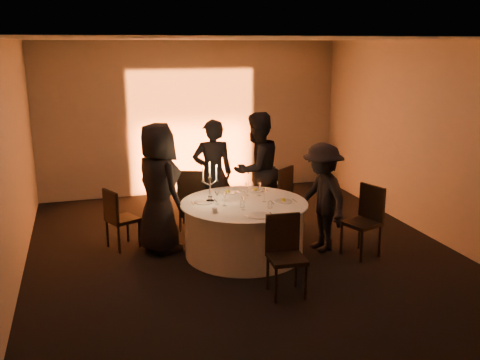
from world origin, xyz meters
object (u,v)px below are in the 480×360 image
object	(u,v)px
guest_back_left	(213,174)
coffee_cup	(215,210)
chair_front	(285,250)
chair_back_right	(280,192)
guest_back_right	(257,169)
chair_right	(366,216)
guest_left	(159,188)
guest_right	(322,197)
chair_left	(118,216)
candelabra	(210,188)
chair_back_left	(192,196)
banquet_table	(244,228)

from	to	relation	value
guest_back_left	coffee_cup	world-z (taller)	guest_back_left
chair_front	chair_back_right	bearing A→B (deg)	74.94
chair_front	guest_back_right	distance (m)	2.56
chair_right	guest_left	xyz separation A→B (m)	(-2.77, 1.01, 0.37)
chair_back_right	chair_right	bearing A→B (deg)	75.06
chair_front	guest_back_left	size ratio (longest dim) A/B	0.54
guest_right	chair_back_right	bearing A→B (deg)	179.57
chair_left	chair_front	distance (m)	2.72
guest_right	coffee_cup	world-z (taller)	guest_right
guest_left	chair_right	bearing A→B (deg)	-133.94
candelabra	chair_left	bearing A→B (deg)	156.76
chair_back_right	guest_back_left	bearing A→B (deg)	-47.29
guest_left	guest_right	size ratio (longest dim) A/B	1.18
guest_back_left	chair_right	bearing A→B (deg)	140.71
chair_back_left	chair_front	distance (m)	2.59
banquet_table	candelabra	bearing A→B (deg)	156.71
guest_left	coffee_cup	xyz separation A→B (m)	(0.62, -0.82, -0.14)
guest_left	guest_right	distance (m)	2.35
banquet_table	guest_left	world-z (taller)	guest_left
chair_left	chair_back_left	bearing A→B (deg)	-92.90
banquet_table	guest_left	size ratio (longest dim) A/B	0.96
chair_back_left	chair_right	world-z (taller)	chair_back_left
chair_back_left	candelabra	distance (m)	1.11
candelabra	guest_left	bearing A→B (deg)	155.56
guest_back_left	candelabra	bearing A→B (deg)	80.05
guest_back_left	guest_left	bearing A→B (deg)	44.40
chair_right	candelabra	size ratio (longest dim) A/B	1.73
chair_right	banquet_table	bearing A→B (deg)	-125.85
chair_left	guest_back_right	world-z (taller)	guest_back_right
guest_right	guest_back_left	bearing A→B (deg)	-146.67
banquet_table	guest_left	xyz separation A→B (m)	(-1.12, 0.50, 0.56)
banquet_table	guest_back_right	bearing A→B (deg)	63.87
chair_front	candelabra	world-z (taller)	candelabra
guest_back_right	coffee_cup	size ratio (longest dim) A/B	17.10
guest_back_left	guest_back_right	size ratio (longest dim) A/B	0.95
guest_back_right	guest_right	bearing A→B (deg)	85.83
guest_back_right	guest_right	distance (m)	1.46
chair_left	guest_back_left	size ratio (longest dim) A/B	0.51
guest_back_right	banquet_table	bearing A→B (deg)	37.73
banquet_table	chair_right	bearing A→B (deg)	-17.08
chair_back_right	guest_left	world-z (taller)	guest_left
chair_front	candelabra	bearing A→B (deg)	114.92
guest_back_right	chair_left	bearing A→B (deg)	-14.81
chair_back_right	guest_left	xyz separation A→B (m)	(-2.09, -0.61, 0.39)
chair_back_left	guest_right	xyz separation A→B (m)	(1.62, -1.38, 0.22)
chair_back_left	coffee_cup	bearing A→B (deg)	109.18
chair_left	chair_right	size ratio (longest dim) A/B	0.90
banquet_table	chair_front	distance (m)	1.31
guest_left	coffee_cup	world-z (taller)	guest_left
guest_left	candelabra	size ratio (longest dim) A/B	3.23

